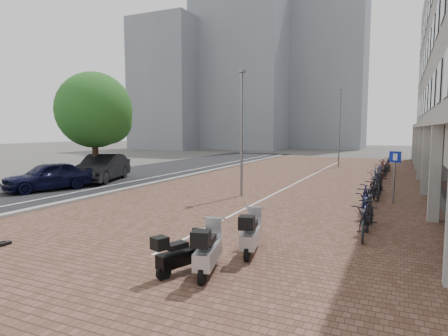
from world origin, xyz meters
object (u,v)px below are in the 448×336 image
at_px(car_navy, 48,176).
at_px(scooter_front, 208,249).
at_px(car_dark, 102,168).
at_px(scooter_back, 251,232).
at_px(scooter_mid, 181,253).
at_px(parking_sign, 395,169).

height_order(car_navy, scooter_front, car_navy).
bearing_deg(car_dark, car_navy, -110.41).
xyz_separation_m(car_dark, scooter_back, (13.11, -9.05, -0.26)).
xyz_separation_m(scooter_mid, scooter_back, (0.89, 1.91, 0.09)).
distance_m(car_navy, scooter_front, 14.57).
bearing_deg(scooter_mid, car_navy, 170.46).
relative_size(car_dark, scooter_back, 3.02).
xyz_separation_m(car_navy, scooter_back, (13.21, -5.18, -0.17)).
height_order(car_dark, parking_sign, parking_sign).
relative_size(car_navy, scooter_mid, 3.12).
bearing_deg(scooter_mid, parking_sign, 89.74).
distance_m(car_navy, car_dark, 3.87).
bearing_deg(parking_sign, scooter_back, -97.31).
height_order(scooter_mid, parking_sign, parking_sign).
height_order(scooter_front, scooter_mid, scooter_front).
height_order(car_dark, scooter_front, car_dark).
xyz_separation_m(car_navy, scooter_front, (12.86, -6.85, -0.16)).
bearing_deg(car_dark, scooter_mid, -60.84).
bearing_deg(car_navy, car_dark, 107.85).
bearing_deg(car_navy, parking_sign, 31.49).
distance_m(car_dark, scooter_back, 15.93).
height_order(car_dark, scooter_back, car_dark).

